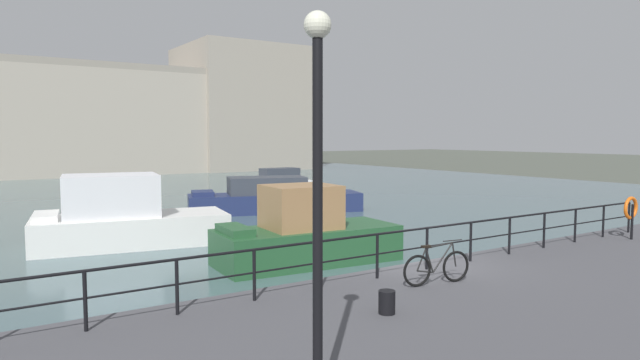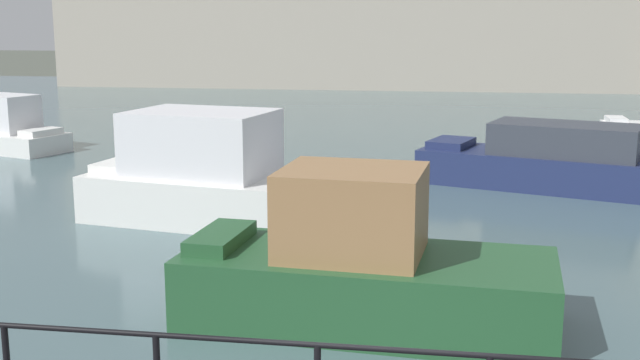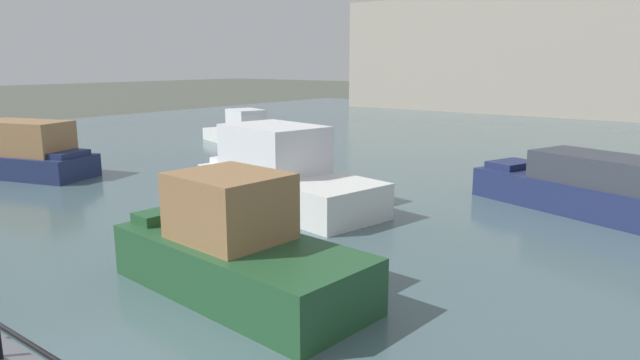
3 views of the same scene
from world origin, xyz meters
TOP-DOWN VIEW (x-y plane):
  - water_basin at (0.00, 30.20)m, footprint 80.00×60.00m
  - harbor_building at (6.00, 55.86)m, footprint 57.75×13.71m
  - moored_green_narrowboat at (4.47, 16.38)m, footprint 9.81×5.30m
  - moored_harbor_tender at (-4.91, 11.13)m, footprint 7.54×4.12m
  - moored_small_launch at (-0.64, 4.78)m, footprint 6.27×2.97m

SIDE VIEW (x-z plane):
  - water_basin at x=0.00m, z-range 0.00..0.01m
  - moored_green_narrowboat at x=4.47m, z-range -0.20..1.77m
  - moored_small_launch at x=-0.64m, z-range -0.35..2.26m
  - moored_harbor_tender at x=-4.91m, z-range -0.29..2.48m
  - harbor_building at x=6.00m, z-range -1.55..14.06m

